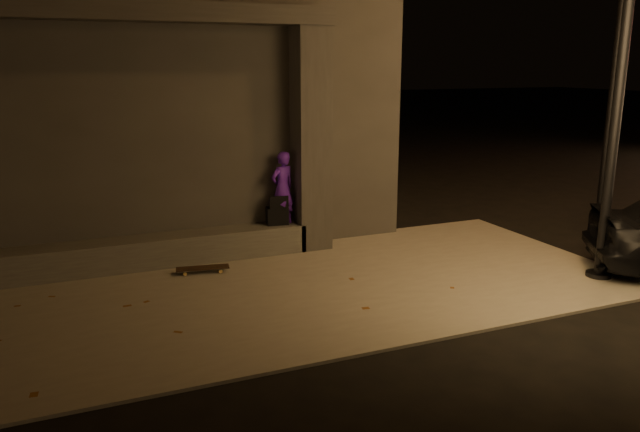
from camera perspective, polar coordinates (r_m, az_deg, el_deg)
name	(u,v)px	position (r m, az deg, el deg)	size (l,w,h in m)	color
ground	(296,360)	(6.80, -2.21, -13.05)	(120.00, 120.00, 0.00)	black
sidewalk	(243,296)	(8.53, -7.02, -7.25)	(11.00, 4.40, 0.04)	slate
building	(118,89)	(12.23, -17.97, 10.98)	(9.00, 5.10, 5.22)	#3A3734
ledge	(114,256)	(9.86, -18.35, -3.45)	(6.00, 0.55, 0.45)	#4D4A45
column	(311,141)	(10.25, -0.85, 6.91)	(0.55, 0.55, 3.60)	#3A3734
canopy	(167,12)	(9.64, -13.83, 17.65)	(5.00, 0.70, 0.28)	#3A3734
skateboarder	(283,188)	(10.19, -3.44, 2.57)	(0.44, 0.29, 1.20)	#561DBE
backpack	(277,214)	(10.25, -3.93, 0.17)	(0.38, 0.27, 0.49)	black
skateboard	(203,268)	(9.44, -10.68, -4.72)	(0.80, 0.33, 0.09)	black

